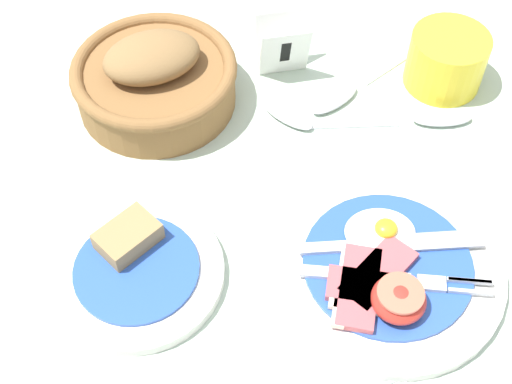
{
  "coord_description": "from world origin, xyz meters",
  "views": [
    {
      "loc": [
        -0.1,
        -0.33,
        0.62
      ],
      "look_at": [
        -0.07,
        0.12,
        0.02
      ],
      "focal_mm": 50.0,
      "sensor_mm": 36.0,
      "label": 1
    }
  ],
  "objects_px": {
    "bread_plate": "(136,268)",
    "teaspoon_stray": "(350,89)",
    "bread_basket": "(155,78)",
    "teaspoon_by_saucer": "(306,126)",
    "sugar_cup": "(447,59)",
    "breakfast_plate": "(386,269)",
    "teaspoon_near_cup": "(419,119)",
    "number_card": "(283,47)"
  },
  "relations": [
    {
      "from": "bread_plate",
      "to": "teaspoon_stray",
      "type": "relative_size",
      "value": 1.04
    },
    {
      "from": "bread_basket",
      "to": "teaspoon_by_saucer",
      "type": "bearing_deg",
      "value": -18.73
    },
    {
      "from": "sugar_cup",
      "to": "breakfast_plate",
      "type": "bearing_deg",
      "value": -113.95
    },
    {
      "from": "breakfast_plate",
      "to": "teaspoon_stray",
      "type": "height_order",
      "value": "breakfast_plate"
    },
    {
      "from": "teaspoon_by_saucer",
      "to": "teaspoon_near_cup",
      "type": "relative_size",
      "value": 0.8
    },
    {
      "from": "bread_plate",
      "to": "sugar_cup",
      "type": "bearing_deg",
      "value": 34.26
    },
    {
      "from": "bread_basket",
      "to": "sugar_cup",
      "type": "bearing_deg",
      "value": 1.46
    },
    {
      "from": "sugar_cup",
      "to": "bread_basket",
      "type": "relative_size",
      "value": 0.48
    },
    {
      "from": "bread_basket",
      "to": "number_card",
      "type": "distance_m",
      "value": 0.16
    },
    {
      "from": "number_card",
      "to": "teaspoon_by_saucer",
      "type": "distance_m",
      "value": 0.11
    },
    {
      "from": "breakfast_plate",
      "to": "bread_basket",
      "type": "height_order",
      "value": "bread_basket"
    },
    {
      "from": "breakfast_plate",
      "to": "teaspoon_near_cup",
      "type": "distance_m",
      "value": 0.22
    },
    {
      "from": "teaspoon_near_cup",
      "to": "sugar_cup",
      "type": "bearing_deg",
      "value": 59.0
    },
    {
      "from": "bread_plate",
      "to": "bread_basket",
      "type": "distance_m",
      "value": 0.24
    },
    {
      "from": "breakfast_plate",
      "to": "number_card",
      "type": "height_order",
      "value": "number_card"
    },
    {
      "from": "number_card",
      "to": "teaspoon_near_cup",
      "type": "distance_m",
      "value": 0.18
    },
    {
      "from": "number_card",
      "to": "teaspoon_by_saucer",
      "type": "relative_size",
      "value": 0.48
    },
    {
      "from": "bread_basket",
      "to": "breakfast_plate",
      "type": "bearing_deg",
      "value": -48.75
    },
    {
      "from": "bread_plate",
      "to": "bread_basket",
      "type": "xyz_separation_m",
      "value": [
        0.02,
        0.24,
        0.03
      ]
    },
    {
      "from": "sugar_cup",
      "to": "teaspoon_stray",
      "type": "distance_m",
      "value": 0.12
    },
    {
      "from": "sugar_cup",
      "to": "bread_basket",
      "type": "xyz_separation_m",
      "value": [
        -0.35,
        -0.01,
        0.0
      ]
    },
    {
      "from": "number_card",
      "to": "breakfast_plate",
      "type": "bearing_deg",
      "value": -83.38
    },
    {
      "from": "bread_basket",
      "to": "teaspoon_by_saucer",
      "type": "xyz_separation_m",
      "value": [
        0.17,
        -0.06,
        -0.03
      ]
    },
    {
      "from": "bread_plate",
      "to": "teaspoon_stray",
      "type": "xyz_separation_m",
      "value": [
        0.25,
        0.24,
        -0.0
      ]
    },
    {
      "from": "sugar_cup",
      "to": "number_card",
      "type": "xyz_separation_m",
      "value": [
        -0.19,
        0.03,
        0.0
      ]
    },
    {
      "from": "bread_basket",
      "to": "teaspoon_stray",
      "type": "height_order",
      "value": "bread_basket"
    },
    {
      "from": "bread_basket",
      "to": "teaspoon_near_cup",
      "type": "bearing_deg",
      "value": -10.66
    },
    {
      "from": "sugar_cup",
      "to": "teaspoon_near_cup",
      "type": "relative_size",
      "value": 0.48
    },
    {
      "from": "teaspoon_by_saucer",
      "to": "bread_plate",
      "type": "bearing_deg",
      "value": 86.79
    },
    {
      "from": "bread_plate",
      "to": "teaspoon_by_saucer",
      "type": "xyz_separation_m",
      "value": [
        0.19,
        0.18,
        -0.0
      ]
    },
    {
      "from": "breakfast_plate",
      "to": "sugar_cup",
      "type": "relative_size",
      "value": 2.51
    },
    {
      "from": "sugar_cup",
      "to": "teaspoon_near_cup",
      "type": "height_order",
      "value": "sugar_cup"
    },
    {
      "from": "bread_plate",
      "to": "sugar_cup",
      "type": "distance_m",
      "value": 0.44
    },
    {
      "from": "breakfast_plate",
      "to": "sugar_cup",
      "type": "height_order",
      "value": "sugar_cup"
    },
    {
      "from": "teaspoon_stray",
      "to": "number_card",
      "type": "bearing_deg",
      "value": -66.23
    },
    {
      "from": "number_card",
      "to": "teaspoon_by_saucer",
      "type": "xyz_separation_m",
      "value": [
        0.02,
        -0.1,
        -0.03
      ]
    },
    {
      "from": "bread_plate",
      "to": "teaspoon_near_cup",
      "type": "height_order",
      "value": "bread_plate"
    },
    {
      "from": "bread_plate",
      "to": "sugar_cup",
      "type": "xyz_separation_m",
      "value": [
        0.36,
        0.25,
        0.03
      ]
    },
    {
      "from": "number_card",
      "to": "teaspoon_by_saucer",
      "type": "bearing_deg",
      "value": -86.76
    },
    {
      "from": "sugar_cup",
      "to": "number_card",
      "type": "height_order",
      "value": "number_card"
    },
    {
      "from": "teaspoon_near_cup",
      "to": "bread_plate",
      "type": "bearing_deg",
      "value": -149.06
    },
    {
      "from": "sugar_cup",
      "to": "teaspoon_by_saucer",
      "type": "distance_m",
      "value": 0.19
    }
  ]
}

